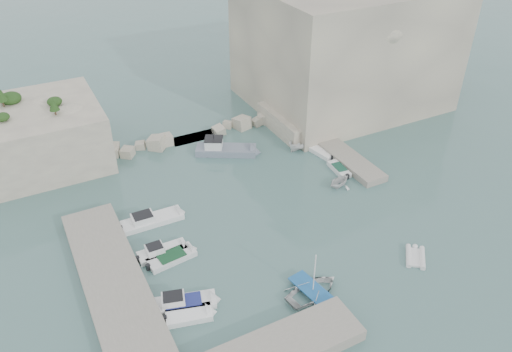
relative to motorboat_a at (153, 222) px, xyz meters
name	(u,v)px	position (x,y,z in m)	size (l,w,h in m)	color
ground	(283,230)	(11.26, -7.27, 0.00)	(400.00, 400.00, 0.00)	slate
cliff_east	(344,45)	(34.26, 15.73, 8.50)	(26.00, 22.00, 17.00)	beige
cliff_terrace	(300,119)	(24.26, 10.73, 1.25)	(8.00, 10.00, 2.50)	beige
outcrop_west	(32,137)	(-8.74, 17.73, 3.50)	(16.00, 14.00, 7.00)	beige
quay_west	(117,291)	(-5.74, -8.27, 0.55)	(5.00, 24.00, 1.10)	#9E9689
ledge_east	(337,150)	(24.76, 2.73, 0.40)	(3.00, 16.00, 0.80)	#9E9689
breakwater	(193,133)	(10.26, 14.73, 0.70)	(28.00, 3.00, 1.40)	beige
motorboat_a	(153,222)	(0.00, 0.00, 0.00)	(6.84, 2.04, 1.40)	white
motorboat_b	(163,254)	(-0.61, -5.05, 0.00)	(5.10, 1.67, 1.40)	white
motorboat_c	(172,260)	(-0.13, -6.19, 0.00)	(4.95, 1.80, 0.70)	silver
motorboat_d	(184,305)	(-1.08, -11.94, 0.00)	(5.95, 1.77, 1.40)	white
motorboat_e	(189,318)	(-1.15, -13.36, 0.00)	(4.11, 1.68, 0.70)	white
rowboat	(313,294)	(9.21, -15.83, 0.00)	(3.67, 5.15, 1.07)	silver
inflatable_dinghy	(415,258)	(20.15, -16.49, 0.00)	(3.27, 1.58, 0.44)	silver
tender_east_a	(339,186)	(20.77, -3.39, 0.00)	(2.64, 3.06, 1.61)	white
tender_east_b	(339,171)	(22.57, -0.83, 0.00)	(3.93, 1.34, 0.70)	white
tender_east_c	(319,152)	(22.87, 3.96, 0.00)	(5.08, 1.64, 0.70)	white
tender_east_d	(302,148)	(21.62, 5.81, 0.00)	(1.68, 4.47, 1.73)	silver
work_boat	(226,153)	(12.41, 9.09, 0.00)	(8.19, 2.42, 2.20)	slate
rowboat_mast	(315,272)	(9.21, -15.83, 2.63)	(0.10, 0.10, 4.20)	white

